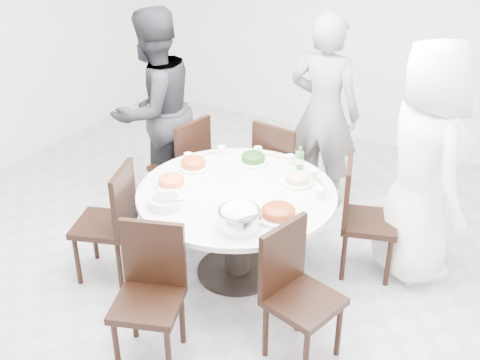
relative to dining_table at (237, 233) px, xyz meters
The scene contains 22 objects.
floor 0.39m from the dining_table, 155.25° to the right, with size 6.00×6.00×0.01m, color #ACACB1.
wall_back 3.14m from the dining_table, 91.60° to the left, with size 6.00×0.01×2.80m, color white.
dining_table is the anchor object (origin of this frame).
chair_ne 1.04m from the dining_table, 32.39° to the left, with size 0.42×0.42×0.95m, color black.
chair_n 1.00m from the dining_table, 95.21° to the left, with size 0.42×0.42×0.95m, color black.
chair_nw 1.11m from the dining_table, 148.88° to the left, with size 0.42×0.42×0.95m, color black.
chair_sw 1.03m from the dining_table, 149.53° to the right, with size 0.42×0.42×0.95m, color black.
chair_s 1.09m from the dining_table, 90.97° to the right, with size 0.42×0.42×0.95m, color black.
chair_se 1.01m from the dining_table, 34.28° to the right, with size 0.42×0.42×0.95m, color black.
diner_right 1.50m from the dining_table, 33.03° to the left, with size 0.92×0.60×1.89m, color white.
diner_middle 1.50m from the dining_table, 86.11° to the left, with size 0.66×0.43×1.82m, color black.
diner_left 1.50m from the dining_table, 152.73° to the left, with size 0.90×0.70×1.85m, color black.
dish_greens 0.63m from the dining_table, 104.35° to the left, with size 0.25×0.25×0.06m, color white.
dish_pale 0.62m from the dining_table, 43.94° to the left, with size 0.24×0.24×0.06m, color white.
dish_orange 0.65m from the dining_table, 163.39° to the left, with size 0.25×0.25×0.07m, color white.
dish_redbrown 0.63m from the dining_table, 22.25° to the right, with size 0.31×0.31×0.08m, color white.
dish_tofu 0.64m from the dining_table, 157.81° to the right, with size 0.25×0.25×0.07m, color white.
rice_bowl 0.67m from the dining_table, 57.50° to the right, with size 0.30×0.30×0.13m, color silver.
soup_bowl 0.69m from the dining_table, 126.02° to the right, with size 0.24×0.24×0.07m, color white.
beverage_bottle 0.76m from the dining_table, 63.15° to the left, with size 0.06×0.06×0.21m, color #307A36.
tea_cups 0.72m from the dining_table, 88.68° to the left, with size 0.07×0.07×0.08m, color white.
chopsticks 0.79m from the dining_table, 89.98° to the left, with size 0.24×0.04×0.01m, color tan, non-canonical shape.
Camera 1 is at (2.07, -3.33, 2.96)m, focal length 45.00 mm.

